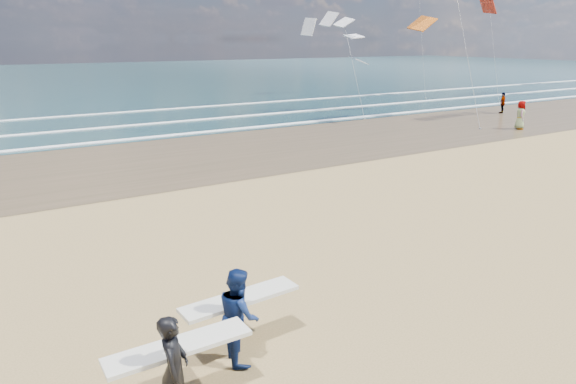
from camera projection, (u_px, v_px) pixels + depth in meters
wet_sand_strip at (408, 127)px, 32.33m from camera, size 220.00×12.00×0.01m
ocean at (151, 76)px, 76.55m from camera, size 220.00×100.00×0.02m
foam_breakers at (317, 109)px, 40.59m from camera, size 220.00×11.70×0.05m
surfer_near at (175, 366)px, 7.35m from camera, size 2.21×0.99×1.69m
surfer_far at (239, 313)px, 8.76m from camera, size 2.23×1.14×1.69m
beachgoer_0 at (520, 115)px, 31.43m from camera, size 0.99×1.00×1.75m
beachgoer_1 at (503, 103)px, 38.20m from camera, size 0.99×0.70×1.55m
kite_0 at (462, 24)px, 32.42m from camera, size 7.28×4.90×10.37m
kite_1 at (350, 52)px, 36.91m from camera, size 6.18×4.78×7.73m
kite_2 at (490, 9)px, 45.77m from camera, size 6.37×4.80×14.02m
kite_5 at (420, 2)px, 47.41m from camera, size 4.62×4.61×16.72m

